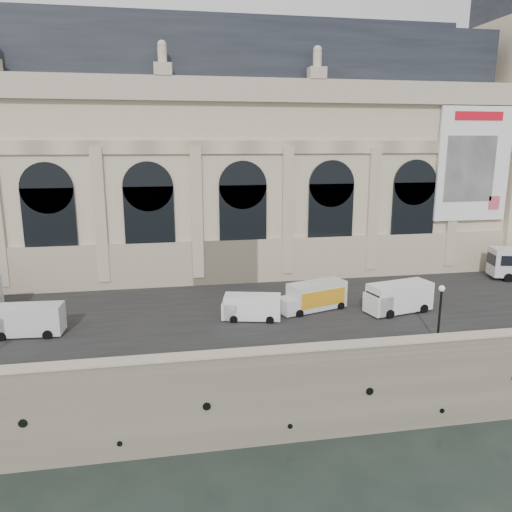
# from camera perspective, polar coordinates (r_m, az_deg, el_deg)

# --- Properties ---
(ground) EXTENTS (260.00, 260.00, 0.00)m
(ground) POSITION_cam_1_polar(r_m,az_deg,el_deg) (40.09, 9.77, -19.76)
(ground) COLOR black
(ground) RESTS_ON ground
(quay) EXTENTS (160.00, 70.00, 6.00)m
(quay) POSITION_cam_1_polar(r_m,az_deg,el_deg) (70.15, 0.13, -2.42)
(quay) COLOR gray
(quay) RESTS_ON ground
(street) EXTENTS (160.00, 24.00, 0.06)m
(street) POSITION_cam_1_polar(r_m,az_deg,el_deg) (49.64, 4.53, -5.33)
(street) COLOR #2D2D2D
(street) RESTS_ON quay
(parapet) EXTENTS (160.00, 1.40, 1.21)m
(parapet) POSITION_cam_1_polar(r_m,az_deg,el_deg) (37.48, 9.85, -10.72)
(parapet) COLOR gray
(parapet) RESTS_ON quay
(museum) EXTENTS (69.00, 18.70, 29.10)m
(museum) POSITION_cam_1_polar(r_m,az_deg,el_deg) (62.75, -4.65, 11.21)
(museum) COLOR beige
(museum) RESTS_ON quay
(van_a) EXTENTS (5.90, 2.68, 2.57)m
(van_a) POSITION_cam_1_polar(r_m,az_deg,el_deg) (45.18, -25.08, -6.69)
(van_a) COLOR silver
(van_a) RESTS_ON quay
(van_b) EXTENTS (5.47, 3.08, 2.30)m
(van_b) POSITION_cam_1_polar(r_m,az_deg,el_deg) (44.58, -0.83, -5.87)
(van_b) COLOR white
(van_b) RESTS_ON quay
(van_c) EXTENTS (6.64, 3.68, 2.79)m
(van_c) POSITION_cam_1_polar(r_m,az_deg,el_deg) (48.11, 15.71, -4.63)
(van_c) COLOR white
(van_c) RESTS_ON quay
(box_truck) EXTENTS (7.00, 4.05, 2.69)m
(box_truck) POSITION_cam_1_polar(r_m,az_deg,el_deg) (47.24, 6.58, -4.64)
(box_truck) COLOR silver
(box_truck) RESTS_ON quay
(lamp_right) EXTENTS (0.48, 0.48, 4.74)m
(lamp_right) POSITION_cam_1_polar(r_m,az_deg,el_deg) (41.70, 20.24, -6.32)
(lamp_right) COLOR black
(lamp_right) RESTS_ON quay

